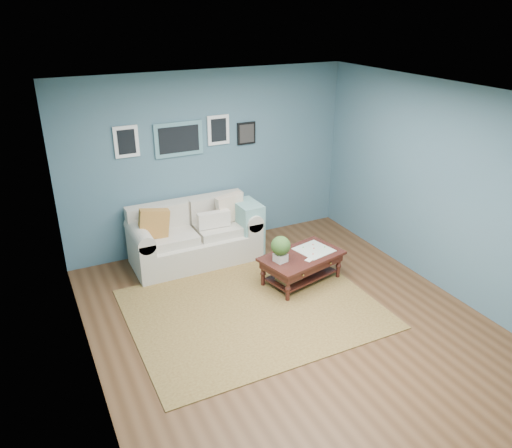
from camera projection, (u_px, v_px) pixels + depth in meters
room_shell at (288, 218)px, 5.56m from camera, size 5.00×5.02×2.70m
area_rug at (253, 309)px, 6.32m from camera, size 3.02×2.42×0.01m
loveseat at (199, 235)px, 7.41m from camera, size 1.90×0.86×0.98m
coffee_table at (298, 261)px, 6.78m from camera, size 1.22×0.88×0.78m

